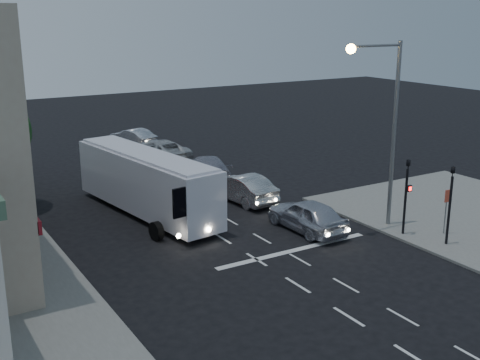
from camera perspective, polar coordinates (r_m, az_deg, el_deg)
ground at (r=24.82m, az=4.11°, el=-9.07°), size 120.00×120.00×0.00m
road_markings at (r=28.00m, az=2.34°, el=-6.11°), size 8.00×30.55×0.01m
tour_bus at (r=31.98m, az=-8.90°, el=-0.11°), size 3.77×11.20×3.37m
car_suv at (r=29.66m, az=6.38°, el=-3.32°), size 1.99×4.72×1.59m
car_sedan_a at (r=34.06m, az=0.20°, el=-0.75°), size 2.09×4.94×1.59m
car_sedan_b at (r=38.75m, az=-3.15°, el=1.18°), size 3.30×5.65×1.54m
car_sedan_c at (r=43.98m, az=-7.73°, el=2.79°), size 3.45×5.94×1.55m
car_extra at (r=49.31m, az=-10.10°, el=3.99°), size 2.74×4.64×1.44m
traffic_signal_main at (r=29.33m, az=15.52°, el=-0.70°), size 0.25×0.35×4.10m
traffic_signal_side at (r=28.60m, az=19.35°, el=-1.42°), size 0.18×0.15×4.10m
regulatory_sign at (r=30.16m, az=19.03°, el=-2.18°), size 0.45×0.12×2.20m
streetlight at (r=29.41m, az=13.63°, el=6.10°), size 3.32×0.44×9.00m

